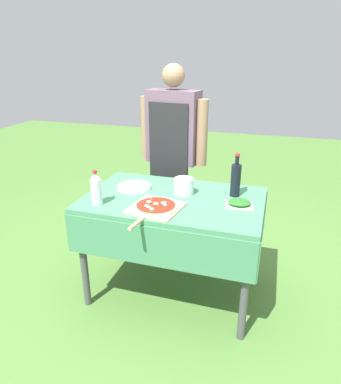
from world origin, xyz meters
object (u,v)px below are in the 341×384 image
(person_cook, at_px, (173,145))
(herb_container, at_px, (239,203))
(mixing_tub, at_px, (184,186))
(plate_stack, at_px, (134,187))
(prep_table, at_px, (174,211))
(water_bottle, at_px, (96,189))
(pizza_on_peel, at_px, (155,207))
(oil_bottle, at_px, (236,179))

(person_cook, relative_size, herb_container, 8.31)
(mixing_tub, xyz_separation_m, plate_stack, (-0.39, -0.00, -0.05))
(prep_table, xyz_separation_m, plate_stack, (-0.34, 0.09, 0.12))
(water_bottle, distance_m, herb_container, 0.97)
(mixing_tub, bearing_deg, prep_table, -118.16)
(pizza_on_peel, height_order, herb_container, pizza_on_peel)
(person_cook, bearing_deg, plate_stack, 87.13)
(plate_stack, bearing_deg, prep_table, -15.06)
(oil_bottle, distance_m, water_bottle, 0.97)
(water_bottle, relative_size, mixing_tub, 1.68)
(person_cook, height_order, mixing_tub, person_cook)
(prep_table, relative_size, person_cook, 0.76)
(oil_bottle, height_order, water_bottle, oil_bottle)
(oil_bottle, relative_size, mixing_tub, 2.18)
(prep_table, height_order, person_cook, person_cook)
(prep_table, height_order, mixing_tub, mixing_tub)
(herb_container, bearing_deg, mixing_tub, 166.77)
(herb_container, bearing_deg, water_bottle, -164.47)
(oil_bottle, distance_m, mixing_tub, 0.37)
(pizza_on_peel, xyz_separation_m, mixing_tub, (0.11, 0.32, 0.05))
(oil_bottle, distance_m, plate_stack, 0.76)
(water_bottle, bearing_deg, prep_table, 29.50)
(pizza_on_peel, bearing_deg, herb_container, 31.31)
(water_bottle, xyz_separation_m, herb_container, (0.93, 0.26, -0.09))
(person_cook, relative_size, mixing_tub, 11.69)
(herb_container, relative_size, mixing_tub, 1.41)
(mixing_tub, bearing_deg, water_bottle, -145.33)
(pizza_on_peel, xyz_separation_m, water_bottle, (-0.40, -0.04, 0.10))
(mixing_tub, bearing_deg, herb_container, -13.23)
(herb_container, bearing_deg, person_cook, 133.55)
(water_bottle, bearing_deg, person_cook, 75.97)
(prep_table, height_order, pizza_on_peel, pizza_on_peel)
(prep_table, height_order, herb_container, herb_container)
(person_cook, bearing_deg, water_bottle, 84.11)
(pizza_on_peel, height_order, oil_bottle, oil_bottle)
(oil_bottle, relative_size, plate_stack, 1.20)
(pizza_on_peel, bearing_deg, plate_stack, 140.54)
(oil_bottle, relative_size, water_bottle, 1.30)
(prep_table, xyz_separation_m, pizza_on_peel, (-0.06, -0.22, 0.12))
(person_cook, xyz_separation_m, water_bottle, (-0.24, -0.98, -0.08))
(person_cook, bearing_deg, pizza_on_peel, 107.87)
(pizza_on_peel, relative_size, mixing_tub, 3.54)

